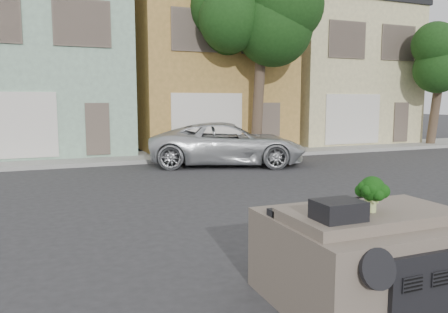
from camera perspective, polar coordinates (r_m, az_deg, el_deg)
ground_plane at (r=8.00m, az=3.30°, el=-9.61°), size 120.00×120.00×0.00m
sidewalk at (r=17.87m, az=-11.13°, el=-0.09°), size 40.00×3.00×0.15m
townhouse_mint at (r=21.48m, az=-22.81°, el=10.59°), size 7.20×8.20×7.55m
townhouse_tan at (r=22.67m, az=-3.15°, el=10.93°), size 7.20×8.20×7.55m
townhouse_beige at (r=26.06m, az=12.93°, el=10.28°), size 7.20×8.20×7.55m
silver_pickup at (r=15.91m, az=0.50°, el=-1.12°), size 6.13×4.38×1.55m
tree_near at (r=18.75m, az=4.56°, el=13.15°), size 4.40×4.00×8.50m
tree_far at (r=24.77m, az=25.96°, el=8.11°), size 3.20×3.00×6.00m
car_dashboard at (r=5.40m, az=17.29°, el=-12.09°), size 2.00×1.80×1.12m
instrument_hump at (r=4.60m, az=14.71°, el=-6.79°), size 0.48×0.38×0.20m
wiper_arm at (r=5.70m, az=17.29°, el=-5.10°), size 0.69×0.15×0.02m
broccoli at (r=5.01m, az=18.76°, el=-4.63°), size 0.43×0.43×0.40m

